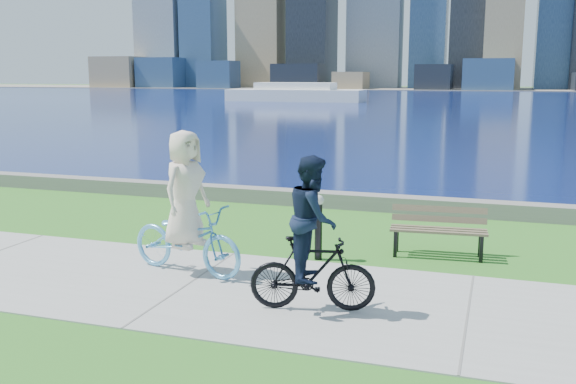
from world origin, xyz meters
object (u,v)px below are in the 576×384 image
Objects in this scene: park_bench at (439,227)px; cyclist_man at (313,246)px; bollard_lamp at (318,223)px; cyclist_woman at (186,221)px.

cyclist_man is (-1.32, -3.21, 0.38)m from park_bench.
bollard_lamp is at bearing -159.93° from park_bench.
cyclist_woman is (-3.63, -2.27, 0.34)m from park_bench.
bollard_lamp is 0.50× the size of cyclist_woman.
cyclist_woman reaches higher than cyclist_man.
cyclist_man reaches higher than park_bench.
park_bench is at bearing 24.87° from bollard_lamp.
park_bench is at bearing -34.66° from cyclist_man.
park_bench is 0.74× the size of cyclist_woman.
cyclist_man is (0.57, -2.33, 0.25)m from bollard_lamp.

